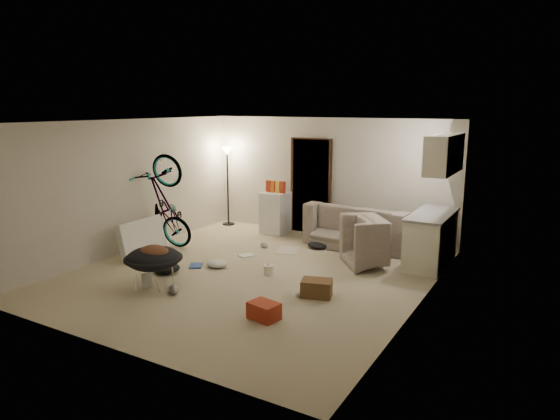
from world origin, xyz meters
The scene contains 37 objects.
floor centered at (0.00, 0.00, -0.01)m, with size 5.50×6.00×0.02m, color #B7AC8D.
ceiling centered at (0.00, 0.00, 2.51)m, with size 5.50×6.00×0.02m, color white.
wall_back centered at (0.00, 3.01, 1.25)m, with size 5.50×0.02×2.50m, color beige.
wall_front centered at (0.00, -3.01, 1.25)m, with size 5.50×0.02×2.50m, color beige.
wall_left centered at (-2.76, 0.00, 1.25)m, with size 0.02×6.00×2.50m, color beige.
wall_right centered at (2.76, 0.00, 1.25)m, with size 0.02×6.00×2.50m, color beige.
doorway centered at (-0.40, 2.97, 1.02)m, with size 0.85×0.10×2.04m, color black.
door_trim centered at (-0.40, 2.94, 1.02)m, with size 0.97×0.04×2.10m, color #341C12.
floor_lamp centered at (-2.40, 2.65, 1.31)m, with size 0.28×0.28×1.81m.
kitchen_counter centered at (2.43, 2.00, 0.44)m, with size 0.60×1.50×0.88m, color silver.
counter_top centered at (2.43, 2.00, 0.90)m, with size 0.64×1.54×0.04m, color gray.
kitchen_uppers centered at (2.56, 2.00, 1.95)m, with size 0.38×1.40×0.65m, color silver.
sofa centered at (0.92, 2.45, 0.31)m, with size 2.09×0.82×0.61m, color #3A423A.
armchair centered at (1.69, 1.55, 0.32)m, with size 0.97×0.85×0.63m, color #3A423A.
bicycle centered at (-2.30, 0.45, 0.50)m, with size 0.66×1.90×1.00m, color black.
book_asset centered at (-1.08, -1.43, 0.01)m, with size 0.17×0.23×0.02m, color #A32D18.
mini_fridge centered at (-1.06, 2.55, 0.45)m, with size 0.53×0.53×0.90m, color white.
snack_box_0 centered at (-1.23, 2.55, 1.00)m, with size 0.10×0.07×0.30m, color #A32D18.
snack_box_1 centered at (-1.11, 2.55, 1.00)m, with size 0.10×0.07×0.30m, color #CC5319.
snack_box_2 centered at (-0.99, 2.55, 1.00)m, with size 0.10×0.07×0.30m, color gold.
snack_box_3 centered at (-0.87, 2.55, 1.00)m, with size 0.10×0.07×0.30m, color #A32D18.
saucer_chair centered at (-0.97, -1.27, 0.37)m, with size 0.89×0.89×0.63m.
hoodie centered at (-0.92, -1.30, 0.57)m, with size 0.48×0.40×0.22m, color #56311D.
sofa_drape centered at (-0.03, 2.45, 0.54)m, with size 0.56×0.46×0.28m, color black.
tv_box centered at (-2.30, -0.19, 0.35)m, with size 0.13×1.05×0.69m, color silver.
drink_case_a centered at (1.36, -0.37, 0.12)m, with size 0.44×0.31×0.25m, color brown.
drink_case_b centered at (1.11, -1.43, 0.11)m, with size 0.39×0.28×0.22m, color #A32D18.
juicer centered at (0.26, 0.09, 0.09)m, with size 0.16×0.16×0.23m.
newspaper centered at (-0.15, 1.47, 0.00)m, with size 0.39×0.51×0.01m, color beige.
book_blue centered at (-1.06, -0.18, 0.01)m, with size 0.21×0.28×0.03m, color #2C4C9E.
book_white centered at (-0.63, 0.77, 0.01)m, with size 0.20×0.27×0.02m, color silver.
shoe_1 centered at (-0.66, 1.43, 0.05)m, with size 0.25×0.10×0.09m, color slate.
shoe_3 centered at (-0.54, -1.32, 0.06)m, with size 0.30×0.12×0.11m, color slate.
shoe_4 centered at (1.18, -0.47, 0.05)m, with size 0.26×0.11×0.10m, color white.
clothes_lump_a centered at (-1.30, -0.67, 0.08)m, with size 0.50×0.43×0.16m, color black.
clothes_lump_b centered at (0.30, 1.91, 0.07)m, with size 0.43×0.37×0.13m, color black.
clothes_lump_c centered at (-0.73, -0.01, 0.06)m, with size 0.39×0.33×0.12m, color silver.
Camera 1 is at (4.36, -6.62, 2.75)m, focal length 32.00 mm.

